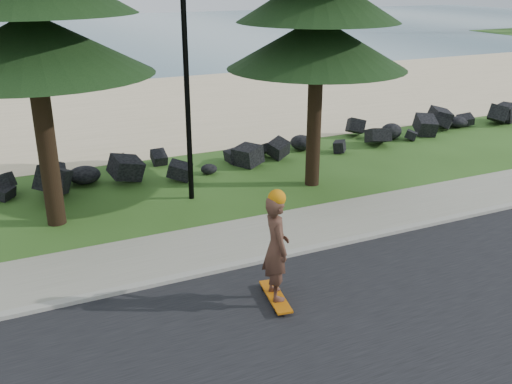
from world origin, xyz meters
The scene contains 9 objects.
ground centered at (0.00, 0.00, 0.00)m, with size 160.00×160.00×0.00m, color #2D4F18.
road centered at (0.00, -4.50, 0.01)m, with size 160.00×7.00×0.02m, color black.
kerb centered at (0.00, -0.90, 0.05)m, with size 160.00×0.20×0.10m, color #A6A396.
sidewalk centered at (0.00, 0.20, 0.04)m, with size 160.00×2.00×0.08m, color gray.
beach_sand centered at (0.00, 14.50, 0.01)m, with size 160.00×15.00×0.01m, color #D0BA8A.
ocean centered at (0.00, 51.00, 0.00)m, with size 160.00×58.00×0.01m, color #3E6877.
seawall_boulders centered at (0.00, 5.60, 0.00)m, with size 60.00×2.40×1.10m, color black, non-canonical shape.
lamp_post centered at (0.00, 3.20, 4.13)m, with size 0.25×0.14×8.14m.
skateboarder centered at (-0.27, -2.40, 1.10)m, with size 0.58×1.21×2.19m.
Camera 1 is at (-4.40, -10.51, 5.66)m, focal length 40.00 mm.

